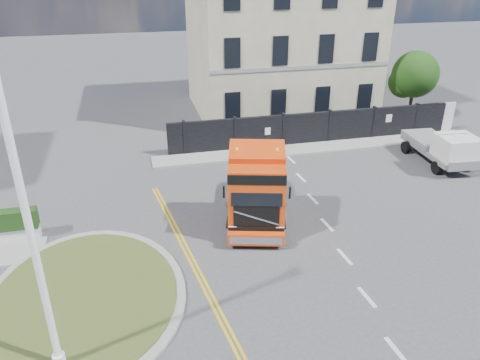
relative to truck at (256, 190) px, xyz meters
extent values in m
plane|color=#424244|center=(0.03, -0.44, -1.61)|extent=(120.00, 120.00, 0.00)
cylinder|color=gray|center=(-6.97, -3.44, -1.55)|extent=(6.80, 6.80, 0.12)
cylinder|color=#33481C|center=(-6.97, -3.44, -1.47)|extent=(6.20, 6.20, 0.05)
cube|color=black|center=(6.03, 8.56, -0.61)|extent=(18.00, 0.25, 2.00)
cube|color=silver|center=(14.53, 8.56, -0.61)|extent=(2.60, 0.12, 2.00)
cube|color=beige|center=(6.03, 16.06, 3.89)|extent=(12.00, 10.00, 11.00)
cylinder|color=#382619|center=(14.53, 11.56, -0.41)|extent=(0.24, 0.24, 2.40)
sphere|color=#13350F|center=(14.53, 11.56, 1.59)|extent=(3.20, 3.20, 3.20)
sphere|color=#13350F|center=(14.03, 11.96, 0.99)|extent=(2.20, 2.20, 2.20)
cube|color=gray|center=(6.03, 7.66, -1.55)|extent=(20.00, 1.60, 0.12)
cube|color=black|center=(0.26, 0.97, -0.94)|extent=(3.62, 6.05, 0.40)
cube|color=#DD420F|center=(-0.15, -0.55, 0.32)|extent=(2.79, 2.85, 2.52)
cube|color=#DD420F|center=(0.10, 0.36, 1.36)|extent=(2.38, 1.37, 1.26)
cube|color=black|center=(-0.45, -1.66, 0.68)|extent=(1.92, 0.57, 0.94)
cube|color=#DD420F|center=(-0.53, -1.94, -1.12)|extent=(2.25, 0.90, 0.49)
cylinder|color=black|center=(-1.28, -0.99, -1.14)|extent=(0.52, 0.98, 0.94)
cylinder|color=gray|center=(-1.28, -0.99, -1.14)|extent=(0.45, 0.58, 0.51)
cylinder|color=black|center=(0.60, -1.50, -1.14)|extent=(0.52, 0.98, 0.94)
cylinder|color=gray|center=(0.60, -1.50, -1.14)|extent=(0.45, 0.58, 0.51)
cylinder|color=black|center=(-0.44, 2.10, -1.14)|extent=(0.52, 0.98, 0.94)
cylinder|color=gray|center=(-0.44, 2.10, -1.14)|extent=(0.45, 0.58, 0.51)
cylinder|color=black|center=(1.44, 1.58, -1.14)|extent=(0.52, 0.98, 0.94)
cylinder|color=gray|center=(1.44, 1.58, -1.14)|extent=(0.45, 0.58, 0.51)
cylinder|color=black|center=(-0.15, 3.14, -1.14)|extent=(0.52, 0.98, 0.94)
cylinder|color=gray|center=(-0.15, 3.14, -1.14)|extent=(0.45, 0.58, 0.51)
cylinder|color=black|center=(1.72, 2.63, -1.14)|extent=(0.52, 0.98, 0.94)
cylinder|color=gray|center=(1.72, 2.63, -1.14)|extent=(0.45, 0.58, 0.51)
cube|color=slate|center=(11.75, 4.27, -0.90)|extent=(2.28, 5.01, 0.25)
cube|color=silver|center=(11.75, 2.75, -0.24)|extent=(2.06, 1.97, 1.32)
cylinder|color=black|center=(10.79, 2.75, -1.26)|extent=(0.25, 0.71, 0.71)
cylinder|color=black|center=(12.72, 2.75, -1.26)|extent=(0.25, 0.71, 0.71)
cylinder|color=black|center=(10.79, 5.80, -1.26)|extent=(0.25, 0.71, 0.71)
cylinder|color=black|center=(12.72, 5.80, -1.26)|extent=(0.25, 0.71, 0.71)
cylinder|color=white|center=(-7.47, -6.44, 2.73)|extent=(0.20, 0.20, 8.69)
camera|label=1|loc=(-4.80, -16.99, 8.92)|focal=35.00mm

